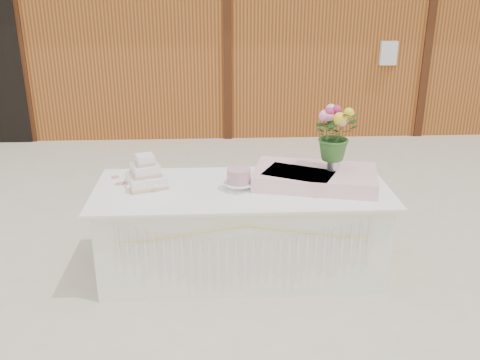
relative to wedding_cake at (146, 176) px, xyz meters
name	(u,v)px	position (x,y,z in m)	size (l,w,h in m)	color
ground	(242,270)	(0.78, -0.07, -0.86)	(80.00, 80.00, 0.00)	beige
barn	(224,17)	(0.77, 5.93, 0.81)	(12.60, 4.60, 3.30)	#AC6024
cake_table	(242,230)	(0.78, -0.07, -0.47)	(2.40, 1.00, 0.77)	white
wedding_cake	(146,176)	(0.00, 0.00, 0.00)	(0.38, 0.38, 0.27)	white
pink_cake_stand	(239,178)	(0.75, -0.11, 0.01)	(0.24, 0.24, 0.18)	white
satin_runner	(315,177)	(1.39, -0.03, -0.03)	(0.99, 0.57, 0.12)	#FFCDCD
flower_vase	(333,162)	(1.53, -0.02, 0.10)	(0.10, 0.10, 0.14)	silver
bouquet	(335,129)	(1.53, -0.02, 0.38)	(0.37, 0.32, 0.41)	#336227
loose_flowers	(119,182)	(-0.24, 0.07, -0.08)	(0.13, 0.33, 0.02)	#CF7E98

